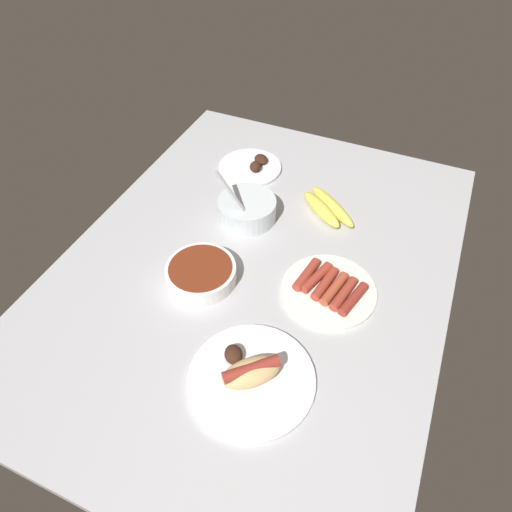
{
  "coord_description": "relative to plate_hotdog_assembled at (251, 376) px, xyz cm",
  "views": [
    {
      "loc": [
        68.02,
        29.68,
        81.92
      ],
      "look_at": [
        0.11,
        0.08,
        3.0
      ],
      "focal_mm": 32.13,
      "sensor_mm": 36.0,
      "label": 1
    }
  ],
  "objects": [
    {
      "name": "plate_sausages",
      "position": [
        -27.16,
        7.38,
        -0.51
      ],
      "size": [
        21.7,
        21.7,
        3.2
      ],
      "color": "white",
      "rests_on": "ground_plane"
    },
    {
      "name": "banana_bunch",
      "position": [
        -53.23,
        -1.43,
        0.09
      ],
      "size": [
        16.01,
        18.0,
        3.55
      ],
      "color": "#E5D14C",
      "rests_on": "ground_plane"
    },
    {
      "name": "plate_hotdog_assembled",
      "position": [
        0.0,
        0.0,
        0.0
      ],
      "size": [
        25.14,
        25.14,
        5.61
      ],
      "color": "white",
      "rests_on": "ground_plane"
    },
    {
      "name": "plate_grilled_meat",
      "position": [
        -63.08,
        -27.9,
        -0.83
      ],
      "size": [
        18.72,
        18.72,
        3.8
      ],
      "color": "white",
      "rests_on": "ground_plane"
    },
    {
      "name": "bowl_coleslaw",
      "position": [
        -42.87,
        -20.11,
        1.59
      ],
      "size": [
        15.25,
        15.25,
        15.21
      ],
      "color": "silver",
      "rests_on": "ground_plane"
    },
    {
      "name": "ground_plane",
      "position": [
        -28.43,
        -11.28,
        -3.12
      ],
      "size": [
        120.0,
        90.0,
        3.0
      ],
      "primitive_type": "cube",
      "color": "#B2B2B7"
    },
    {
      "name": "bowl_chili",
      "position": [
        -18.99,
        -21.01,
        0.67
      ],
      "size": [
        16.36,
        16.36,
        4.13
      ],
      "color": "white",
      "rests_on": "ground_plane"
    }
  ]
}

